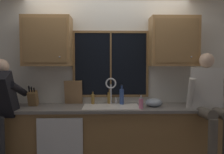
{
  "coord_description": "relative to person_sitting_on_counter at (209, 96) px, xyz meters",
  "views": [
    {
      "loc": [
        -0.02,
        -3.65,
        1.56
      ],
      "look_at": [
        0.06,
        -0.3,
        1.34
      ],
      "focal_mm": 37.74,
      "sensor_mm": 36.0,
      "label": 1
    }
  ],
  "objects": [
    {
      "name": "sink",
      "position": [
        -1.3,
        0.27,
        -0.28
      ],
      "size": [
        0.8,
        0.46,
        0.21
      ],
      "color": "white",
      "rests_on": "lower_cabinet_run"
    },
    {
      "name": "window_frame_right",
      "position": [
        -0.73,
        0.55,
        0.42
      ],
      "size": [
        0.03,
        0.02,
        0.95
      ],
      "primitive_type": "cube",
      "color": "brown"
    },
    {
      "name": "bottle_tall_clear",
      "position": [
        -1.32,
        0.51,
        -0.09
      ],
      "size": [
        0.07,
        0.07,
        0.23
      ],
      "color": "olive",
      "rests_on": "countertop"
    },
    {
      "name": "back_wall",
      "position": [
        -1.35,
        0.63,
        0.17
      ],
      "size": [
        5.91,
        0.12,
        2.55
      ],
      "primitive_type": "cube",
      "color": "silver",
      "rests_on": "floor"
    },
    {
      "name": "bottle_green_glass",
      "position": [
        -1.57,
        0.48,
        -0.1
      ],
      "size": [
        0.05,
        0.05,
        0.2
      ],
      "color": "olive",
      "rests_on": "countertop"
    },
    {
      "name": "faucet",
      "position": [
        -1.29,
        0.45,
        0.07
      ],
      "size": [
        0.18,
        0.09,
        0.4
      ],
      "color": "silver",
      "rests_on": "countertop"
    },
    {
      "name": "mixing_bowl",
      "position": [
        -0.68,
        0.26,
        -0.13
      ],
      "size": [
        0.24,
        0.24,
        0.12
      ],
      "primitive_type": "ellipsoid",
      "color": "#8C99A8",
      "rests_on": "countertop"
    },
    {
      "name": "person_sitting_on_counter",
      "position": [
        0.0,
        0.0,
        0.0
      ],
      "size": [
        0.54,
        0.65,
        1.26
      ],
      "color": "#595147",
      "rests_on": "countertop"
    },
    {
      "name": "lower_cabinet_run",
      "position": [
        -1.35,
        0.28,
        -0.66
      ],
      "size": [
        3.51,
        0.58,
        0.88
      ],
      "primitive_type": "cube",
      "color": "olive",
      "rests_on": "floor"
    },
    {
      "name": "countertop",
      "position": [
        -1.35,
        0.26,
        -0.2
      ],
      "size": [
        3.57,
        0.62,
        0.04
      ],
      "primitive_type": "cube",
      "color": "slate",
      "rests_on": "lower_cabinet_run"
    },
    {
      "name": "bottle_amber_small",
      "position": [
        -1.13,
        0.44,
        -0.06
      ],
      "size": [
        0.07,
        0.07,
        0.3
      ],
      "color": "#334C8C",
      "rests_on": "countertop"
    },
    {
      "name": "window_glass",
      "position": [
        -1.3,
        0.56,
        0.42
      ],
      "size": [
        1.1,
        0.02,
        0.95
      ],
      "primitive_type": "cube",
      "color": "black"
    },
    {
      "name": "knife_block",
      "position": [
        -2.43,
        0.34,
        -0.08
      ],
      "size": [
        0.12,
        0.18,
        0.32
      ],
      "color": "olive",
      "rests_on": "countertop"
    },
    {
      "name": "window_frame_bottom",
      "position": [
        -1.3,
        0.55,
        -0.07
      ],
      "size": [
        1.17,
        0.02,
        0.04
      ],
      "primitive_type": "cube",
      "color": "brown"
    },
    {
      "name": "cutting_board",
      "position": [
        -1.87,
        0.48,
        -0.01
      ],
      "size": [
        0.27,
        0.1,
        0.36
      ],
      "primitive_type": "cube",
      "rotation": [
        0.21,
        0.0,
        0.0
      ],
      "color": "#997047",
      "rests_on": "countertop"
    },
    {
      "name": "dishwasher_front",
      "position": [
        -1.98,
        -0.04,
        -0.65
      ],
      "size": [
        0.6,
        0.02,
        0.74
      ],
      "primitive_type": "cube",
      "color": "white"
    },
    {
      "name": "soap_dispenser",
      "position": [
        -0.89,
        0.1,
        -0.11
      ],
      "size": [
        0.06,
        0.07,
        0.19
      ],
      "color": "pink",
      "rests_on": "countertop"
    },
    {
      "name": "window_frame_left",
      "position": [
        -1.87,
        0.55,
        0.42
      ],
      "size": [
        0.03,
        0.02,
        0.95
      ],
      "primitive_type": "cube",
      "color": "brown"
    },
    {
      "name": "window_frame_top",
      "position": [
        -1.3,
        0.55,
        0.91
      ],
      "size": [
        1.17,
        0.02,
        0.04
      ],
      "primitive_type": "cube",
      "color": "brown"
    },
    {
      "name": "window_mullion_center",
      "position": [
        -1.3,
        0.55,
        0.42
      ],
      "size": [
        0.02,
        0.02,
        0.95
      ],
      "primitive_type": "cube",
      "color": "brown"
    },
    {
      "name": "upper_cabinet_left",
      "position": [
        -2.22,
        0.4,
        0.76
      ],
      "size": [
        0.69,
        0.36,
        0.72
      ],
      "color": "#A87A47"
    },
    {
      "name": "upper_cabinet_right",
      "position": [
        -0.37,
        0.4,
        0.76
      ],
      "size": [
        0.69,
        0.36,
        0.72
      ],
      "color": "#A87A47"
    }
  ]
}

